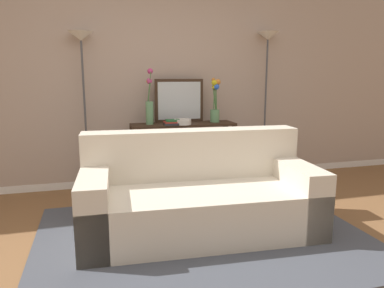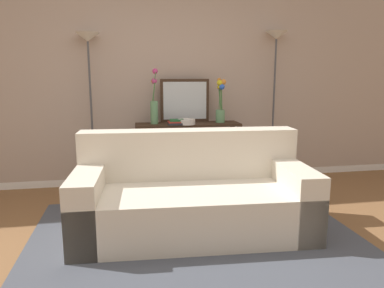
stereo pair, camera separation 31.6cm
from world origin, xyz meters
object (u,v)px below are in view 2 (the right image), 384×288
(wall_mirror, at_px, (185,101))
(floor_lamp_left, at_px, (89,68))
(book_stack, at_px, (176,122))
(console_table, at_px, (188,143))
(book_row_under_console, at_px, (163,184))
(fruit_bowl, at_px, (187,122))
(vase_short_flowers, at_px, (221,104))
(floor_lamp_right, at_px, (275,65))
(couch, at_px, (192,197))
(vase_tall_flowers, at_px, (154,104))

(wall_mirror, bearing_deg, floor_lamp_left, -179.06)
(book_stack, bearing_deg, console_table, 33.50)
(floor_lamp_left, relative_size, book_stack, 9.05)
(book_row_under_console, bearing_deg, book_stack, -32.91)
(book_stack, height_order, book_row_under_console, book_stack)
(floor_lamp_left, distance_m, fruit_bowl, 1.30)
(floor_lamp_left, distance_m, vase_short_flowers, 1.62)
(floor_lamp_right, bearing_deg, vase_short_flowers, -170.32)
(floor_lamp_right, xyz_separation_m, wall_mirror, (-1.17, 0.02, -0.45))
(floor_lamp_right, bearing_deg, book_stack, -170.02)
(floor_lamp_right, bearing_deg, wall_mirror, 179.09)
(floor_lamp_right, relative_size, vase_short_flowers, 3.54)
(book_stack, bearing_deg, couch, -91.28)
(couch, bearing_deg, fruit_bowl, 82.74)
(fruit_bowl, bearing_deg, floor_lamp_right, 11.05)
(console_table, distance_m, vase_tall_flowers, 0.64)
(floor_lamp_left, distance_m, floor_lamp_right, 2.31)
(fruit_bowl, relative_size, book_stack, 1.00)
(floor_lamp_right, distance_m, wall_mirror, 1.26)
(fruit_bowl, bearing_deg, vase_tall_flowers, 160.56)
(floor_lamp_right, xyz_separation_m, vase_tall_flowers, (-1.57, -0.10, -0.47))
(book_stack, bearing_deg, book_row_under_console, 147.09)
(floor_lamp_left, height_order, floor_lamp_right, floor_lamp_right)
(vase_short_flowers, relative_size, book_row_under_console, 1.36)
(vase_tall_flowers, relative_size, book_row_under_console, 1.64)
(console_table, distance_m, floor_lamp_left, 1.47)
(couch, distance_m, wall_mirror, 1.64)
(wall_mirror, relative_size, vase_short_flowers, 1.12)
(console_table, distance_m, book_stack, 0.34)
(floor_lamp_left, relative_size, vase_short_flowers, 3.42)
(fruit_bowl, distance_m, book_row_under_console, 0.84)
(floor_lamp_right, xyz_separation_m, vase_short_flowers, (-0.75, -0.13, -0.49))
(floor_lamp_right, height_order, book_row_under_console, floor_lamp_right)
(couch, height_order, fruit_bowl, couch)
(book_row_under_console, bearing_deg, fruit_bowl, -20.41)
(wall_mirror, height_order, fruit_bowl, wall_mirror)
(couch, relative_size, vase_short_flowers, 3.82)
(console_table, bearing_deg, couch, -98.22)
(floor_lamp_right, distance_m, book_stack, 1.50)
(wall_mirror, bearing_deg, floor_lamp_right, -0.91)
(console_table, bearing_deg, book_row_under_console, 180.00)
(vase_tall_flowers, distance_m, fruit_bowl, 0.45)
(couch, bearing_deg, floor_lamp_left, 124.23)
(wall_mirror, bearing_deg, couch, -96.87)
(couch, bearing_deg, book_stack, 88.72)
(console_table, xyz_separation_m, book_stack, (-0.16, -0.11, 0.28))
(fruit_bowl, bearing_deg, wall_mirror, 84.98)
(couch, bearing_deg, wall_mirror, 83.13)
(floor_lamp_left, xyz_separation_m, book_row_under_console, (0.83, -0.13, -1.41))
(floor_lamp_left, xyz_separation_m, vase_tall_flowers, (0.74, -0.10, -0.42))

